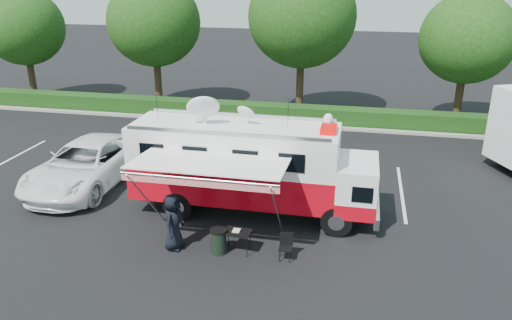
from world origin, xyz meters
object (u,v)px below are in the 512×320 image
(command_truck, at_px, (251,167))
(white_suv, at_px, (89,184))
(trash_bin, at_px, (219,241))
(folding_table, at_px, (237,233))

(command_truck, relative_size, white_suv, 1.36)
(white_suv, relative_size, trash_bin, 8.03)
(white_suv, distance_m, trash_bin, 7.96)
(command_truck, bearing_deg, folding_table, -86.30)
(command_truck, xyz_separation_m, white_suv, (-7.23, 1.09, -1.83))
(command_truck, distance_m, trash_bin, 3.30)
(command_truck, height_order, white_suv, command_truck)
(white_suv, height_order, folding_table, white_suv)
(command_truck, distance_m, folding_table, 3.03)
(folding_table, bearing_deg, command_truck, 93.70)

